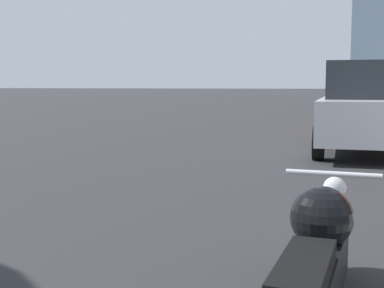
% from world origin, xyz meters
% --- Properties ---
extents(motorcycle, '(0.62, 2.69, 0.78)m').
position_xyz_m(motorcycle, '(2.80, 3.71, 0.38)').
color(motorcycle, black).
rests_on(motorcycle, ground_plane).
extents(parked_car_silver, '(1.91, 4.56, 1.79)m').
position_xyz_m(parked_car_silver, '(2.89, 12.14, 0.87)').
color(parked_car_silver, '#BCBCC1').
rests_on(parked_car_silver, ground_plane).
extents(parked_car_yellow, '(2.12, 4.65, 1.78)m').
position_xyz_m(parked_car_yellow, '(2.83, 23.31, 0.89)').
color(parked_car_yellow, gold).
rests_on(parked_car_yellow, ground_plane).
extents(parked_car_red, '(1.98, 4.39, 1.65)m').
position_xyz_m(parked_car_red, '(2.76, 35.84, 0.84)').
color(parked_car_red, red).
rests_on(parked_car_red, ground_plane).
extents(parked_car_blue, '(1.93, 4.04, 1.70)m').
position_xyz_m(parked_car_blue, '(2.93, 48.33, 0.84)').
color(parked_car_blue, '#1E3899').
rests_on(parked_car_blue, ground_plane).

